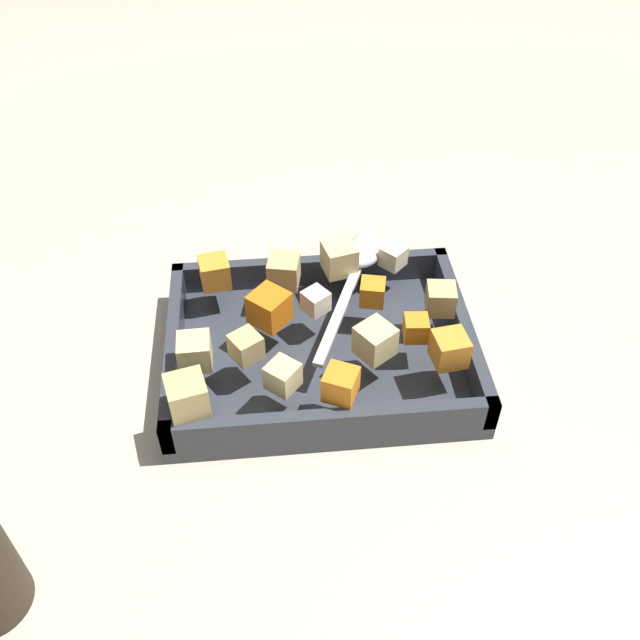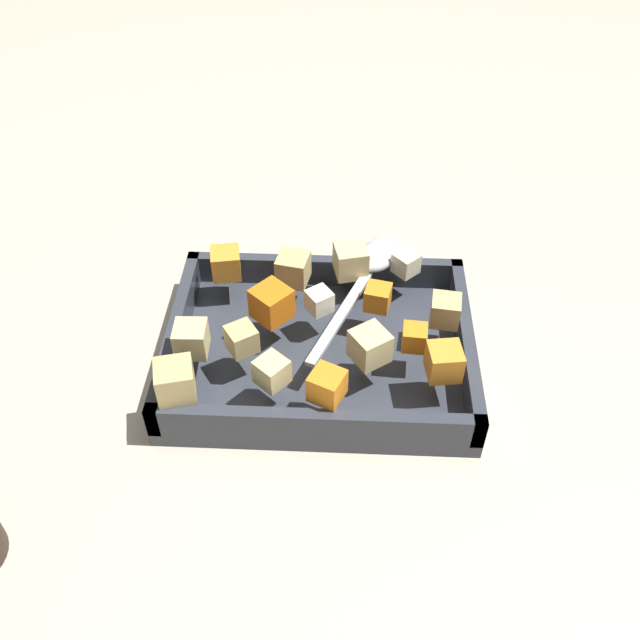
{
  "view_description": "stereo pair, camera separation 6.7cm",
  "coord_description": "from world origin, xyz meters",
  "views": [
    {
      "loc": [
        0.06,
        0.5,
        0.52
      ],
      "look_at": [
        0.01,
        0.01,
        0.06
      ],
      "focal_mm": 39.19,
      "sensor_mm": 36.0,
      "label": 1
    },
    {
      "loc": [
        -0.01,
        0.5,
        0.52
      ],
      "look_at": [
        0.01,
        0.01,
        0.06
      ],
      "focal_mm": 39.19,
      "sensor_mm": 36.0,
      "label": 2
    }
  ],
  "objects": [
    {
      "name": "baking_dish",
      "position": [
        0.01,
        0.01,
        0.01
      ],
      "size": [
        0.3,
        0.22,
        0.05
      ],
      "color": "#333842",
      "rests_on": "ground_plane"
    },
    {
      "name": "carrot_chunk_corner_sw",
      "position": [
        -0.08,
        0.04,
        0.06
      ],
      "size": [
        0.02,
        0.02,
        0.02
      ],
      "primitive_type": "cube",
      "rotation": [
        0.0,
        0.0,
        1.49
      ],
      "color": "orange",
      "rests_on": "baking_dish"
    },
    {
      "name": "potato_chunk_near_left",
      "position": [
        -0.02,
        -0.07,
        0.06
      ],
      "size": [
        0.04,
        0.04,
        0.03
      ],
      "primitive_type": "cube",
      "rotation": [
        0.0,
        0.0,
        0.23
      ],
      "color": "#E0CC89",
      "rests_on": "baking_dish"
    },
    {
      "name": "ground_plane",
      "position": [
        0.0,
        0.0,
        0.0
      ],
      "size": [
        4.0,
        4.0,
        0.0
      ],
      "primitive_type": "plane",
      "color": "#BCB29E"
    },
    {
      "name": "parsnip_chunk_far_left",
      "position": [
        0.01,
        -0.01,
        0.06
      ],
      "size": [
        0.03,
        0.03,
        0.02
      ],
      "primitive_type": "cube",
      "rotation": [
        0.0,
        0.0,
        0.62
      ],
      "color": "silver",
      "rests_on": "baking_dish"
    },
    {
      "name": "carrot_chunk_far_right",
      "position": [
        -0.0,
        0.1,
        0.06
      ],
      "size": [
        0.04,
        0.04,
        0.03
      ],
      "primitive_type": "cube",
      "rotation": [
        0.0,
        0.0,
        4.28
      ],
      "color": "orange",
      "rests_on": "baking_dish"
    },
    {
      "name": "serving_spoon",
      "position": [
        -0.04,
        -0.08,
        0.06
      ],
      "size": [
        0.1,
        0.2,
        0.02
      ],
      "rotation": [
        0.0,
        0.0,
        1.18
      ],
      "color": "silver",
      "rests_on": "baking_dish"
    },
    {
      "name": "potato_chunk_corner_ne",
      "position": [
        0.05,
        0.09,
        0.06
      ],
      "size": [
        0.04,
        0.04,
        0.03
      ],
      "primitive_type": "cube",
      "rotation": [
        0.0,
        0.0,
        5.57
      ],
      "color": "#E0CC89",
      "rests_on": "baking_dish"
    },
    {
      "name": "potato_chunk_back_center",
      "position": [
        -0.08,
        -0.07,
        0.06
      ],
      "size": [
        0.03,
        0.03,
        0.02
      ],
      "primitive_type": "cube",
      "rotation": [
        0.0,
        0.0,
        5.47
      ],
      "color": "beige",
      "rests_on": "baking_dish"
    },
    {
      "name": "carrot_chunk_mid_right",
      "position": [
        0.06,
        -0.0,
        0.06
      ],
      "size": [
        0.05,
        0.05,
        0.03
      ],
      "primitive_type": "cube",
      "rotation": [
        0.0,
        0.0,
        3.98
      ],
      "color": "orange",
      "rests_on": "baking_dish"
    },
    {
      "name": "potato_chunk_corner_se",
      "position": [
        0.13,
        0.05,
        0.06
      ],
      "size": [
        0.03,
        0.03,
        0.03
      ],
      "primitive_type": "cube",
      "rotation": [
        0.0,
        0.0,
        3.17
      ],
      "color": "#E0CC89",
      "rests_on": "baking_dish"
    },
    {
      "name": "potato_chunk_corner_nw",
      "position": [
        -0.04,
        0.05,
        0.06
      ],
      "size": [
        0.04,
        0.04,
        0.03
      ],
      "primitive_type": "cube",
      "rotation": [
        0.0,
        0.0,
        0.61
      ],
      "color": "#E0CC89",
      "rests_on": "baking_dish"
    },
    {
      "name": "carrot_chunk_front_center",
      "position": [
        -0.1,
        0.07,
        0.06
      ],
      "size": [
        0.03,
        0.03,
        0.03
      ],
      "primitive_type": "cube",
      "rotation": [
        0.0,
        0.0,
        1.71
      ],
      "color": "orange",
      "rests_on": "baking_dish"
    },
    {
      "name": "potato_chunk_near_spoon",
      "position": [
        0.08,
        0.05,
        0.06
      ],
      "size": [
        0.04,
        0.04,
        0.03
      ],
      "primitive_type": "cube",
      "rotation": [
        0.0,
        0.0,
        5.29
      ],
      "color": "tan",
      "rests_on": "baking_dish"
    },
    {
      "name": "potato_chunk_center",
      "position": [
        0.13,
        0.1,
        0.06
      ],
      "size": [
        0.04,
        0.04,
        0.03
      ],
      "primitive_type": "cube",
      "rotation": [
        0.0,
        0.0,
        1.82
      ],
      "color": "tan",
      "rests_on": "baking_dish"
    },
    {
      "name": "carrot_chunk_rim_edge",
      "position": [
        0.11,
        -0.06,
        0.06
      ],
      "size": [
        0.03,
        0.03,
        0.03
      ],
      "primitive_type": "cube",
      "rotation": [
        0.0,
        0.0,
        3.32
      ],
      "color": "orange",
      "rests_on": "baking_dish"
    },
    {
      "name": "potato_chunk_near_right",
      "position": [
        -0.11,
        -0.0,
        0.06
      ],
      "size": [
        0.03,
        0.03,
        0.03
      ],
      "primitive_type": "cube",
      "rotation": [
        0.0,
        0.0,
        4.58
      ],
      "color": "tan",
      "rests_on": "baking_dish"
    },
    {
      "name": "potato_chunk_under_handle",
      "position": [
        0.04,
        -0.05,
        0.06
      ],
      "size": [
        0.04,
        0.04,
        0.03
      ],
      "primitive_type": "cube",
      "rotation": [
        0.0,
        0.0,
        2.94
      ],
      "color": "tan",
      "rests_on": "baking_dish"
    },
    {
      "name": "carrot_chunk_heap_side",
      "position": [
        -0.05,
        -0.02,
        0.06
      ],
      "size": [
        0.03,
        0.03,
        0.02
      ],
      "primitive_type": "cube",
      "rotation": [
        0.0,
        0.0,
        4.49
      ],
      "color": "orange",
      "rests_on": "baking_dish"
    }
  ]
}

